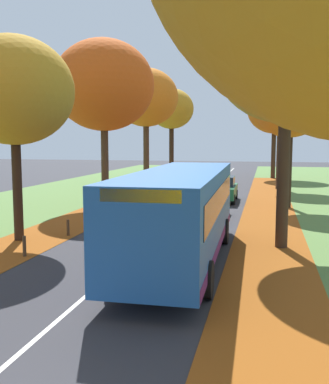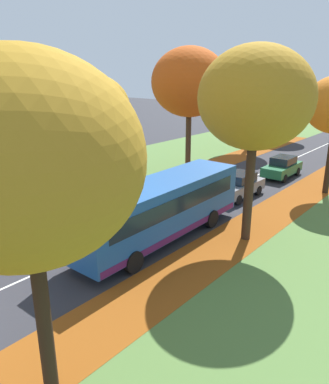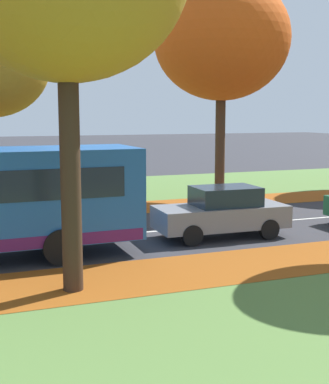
# 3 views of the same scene
# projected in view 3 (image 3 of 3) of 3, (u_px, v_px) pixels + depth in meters

# --- Properties ---
(grass_verge_left) EXTENTS (12.00, 90.00, 0.01)m
(grass_verge_left) POSITION_uv_depth(u_px,v_px,m) (153.00, 190.00, 27.55)
(grass_verge_left) COLOR #517538
(grass_verge_left) RESTS_ON ground
(leaf_litter_left) EXTENTS (2.80, 60.00, 0.00)m
(leaf_litter_left) POSITION_uv_depth(u_px,v_px,m) (50.00, 213.00, 21.18)
(leaf_litter_left) COLOR #8C4714
(leaf_litter_left) RESTS_ON grass_verge_left
(leaf_litter_right) EXTENTS (2.80, 60.00, 0.00)m
(leaf_litter_right) POSITION_uv_depth(u_px,v_px,m) (111.00, 280.00, 12.67)
(leaf_litter_right) COLOR #8C4714
(leaf_litter_right) RESTS_ON grass_verge_right
(road_centre_line) EXTENTS (0.12, 80.00, 0.01)m
(road_centre_line) POSITION_uv_depth(u_px,v_px,m) (240.00, 224.00, 19.04)
(road_centre_line) COLOR silver
(road_centre_line) RESTS_ON ground
(tree_left_mid) EXTENTS (5.96, 5.96, 9.84)m
(tree_left_mid) POSITION_uv_depth(u_px,v_px,m) (222.00, 39.00, 23.28)
(tree_left_mid) COLOR #422D1E
(tree_left_mid) RESTS_ON ground
(bollard_fifth) EXTENTS (0.12, 0.12, 0.67)m
(bollard_fifth) POSITION_uv_depth(u_px,v_px,m) (31.00, 211.00, 19.86)
(bollard_fifth) COLOR #4C3823
(bollard_fifth) RESTS_ON ground
(car_grey_lead) EXTENTS (1.87, 4.24, 1.62)m
(car_grey_lead) POSITION_uv_depth(u_px,v_px,m) (222.00, 212.00, 16.99)
(car_grey_lead) COLOR slate
(car_grey_lead) RESTS_ON ground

